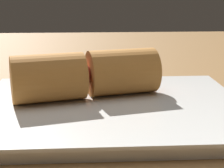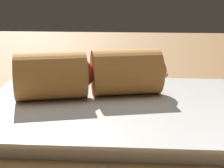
{
  "view_description": "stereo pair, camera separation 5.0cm",
  "coord_description": "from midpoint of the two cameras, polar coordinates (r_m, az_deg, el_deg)",
  "views": [
    {
      "loc": [
        0.65,
        39.06,
        15.84
      ],
      "look_at": [
        -1.65,
        1.04,
        5.56
      ],
      "focal_mm": 60.0,
      "sensor_mm": 36.0,
      "label": 1
    },
    {
      "loc": [
        -4.35,
        39.03,
        15.84
      ],
      "look_at": [
        -1.65,
        1.04,
        5.56
      ],
      "focal_mm": 60.0,
      "sensor_mm": 36.0,
      "label": 2
    }
  ],
  "objects": [
    {
      "name": "roll_front_right",
      "position": [
        0.41,
        -12.46,
        1.04
      ],
      "size": [
        9.02,
        6.91,
        5.15
      ],
      "color": "#B77533",
      "rests_on": "serving_plate"
    },
    {
      "name": "serving_plate",
      "position": [
        0.4,
        -3.57,
        -3.92
      ],
      "size": [
        28.12,
        22.48,
        1.5
      ],
      "color": "silver",
      "rests_on": "table_surface"
    },
    {
      "name": "table_surface",
      "position": [
        0.42,
        -5.81,
        -5.76
      ],
      "size": [
        180.0,
        140.0,
        2.0
      ],
      "color": "olive",
      "rests_on": "ground"
    },
    {
      "name": "roll_front_left",
      "position": [
        0.43,
        -1.21,
        1.89
      ],
      "size": [
        9.0,
        6.74,
        5.15
      ],
      "color": "#B77533",
      "rests_on": "serving_plate"
    },
    {
      "name": "spoon",
      "position": [
        0.56,
        0.78,
        1.31
      ],
      "size": [
        14.22,
        7.65,
        1.19
      ],
      "color": "silver",
      "rests_on": "table_surface"
    }
  ]
}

